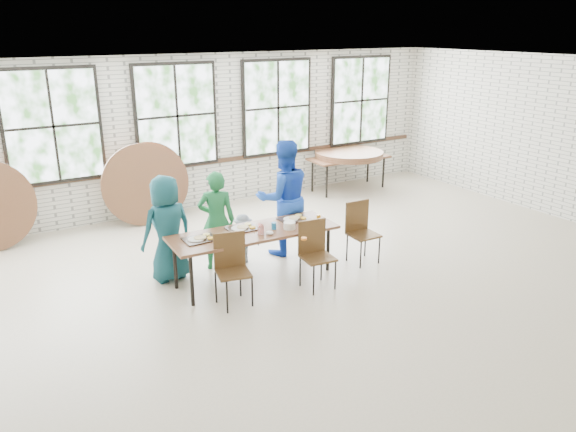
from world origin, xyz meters
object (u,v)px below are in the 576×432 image
Objects in this scene: chair_near_right at (315,248)px; chair_near_left at (231,263)px; storage_table at (349,159)px; dining_table at (254,234)px.

chair_near_left is at bearing 178.94° from chair_near_right.
chair_near_left is 0.52× the size of storage_table.
chair_near_left and chair_near_right have the same top height.
dining_table is 0.89m from chair_near_right.
dining_table and storage_table have the same top height.
chair_near_right reaches higher than storage_table.
storage_table is at bearing 40.24° from dining_table.
storage_table is (4.01, 3.06, -0.00)m from dining_table.
dining_table is 5.05m from storage_table.
chair_near_right is (0.62, -0.62, -0.13)m from dining_table.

